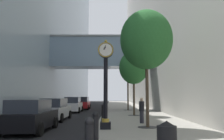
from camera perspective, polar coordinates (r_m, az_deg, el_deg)
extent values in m
plane|color=black|center=(31.22, -1.71, -9.90)|extent=(110.00, 110.00, 0.00)
cube|color=#9E998E|center=(34.26, 3.67, -9.47)|extent=(6.16, 80.00, 0.14)
cube|color=#758EA8|center=(30.22, -2.46, 4.13)|extent=(13.67, 3.20, 3.78)
cube|color=gray|center=(30.65, -2.45, 7.82)|extent=(13.67, 3.40, 0.24)
cube|color=black|center=(12.21, -1.62, -13.70)|extent=(0.55, 0.55, 0.35)
cylinder|color=gold|center=(12.18, -1.61, -12.46)|extent=(0.39, 0.39, 0.18)
cylinder|color=black|center=(12.13, -1.59, -4.46)|extent=(0.22, 0.22, 3.22)
cylinder|color=black|center=(12.37, -1.56, 4.97)|extent=(0.84, 0.28, 0.84)
torus|color=gold|center=(12.21, -1.58, 5.12)|extent=(0.82, 0.05, 0.82)
cylinder|color=white|center=(12.22, -1.58, 5.12)|extent=(0.69, 0.01, 0.69)
cylinder|color=white|center=(12.51, -1.54, 4.84)|extent=(0.69, 0.01, 0.69)
sphere|color=gold|center=(12.47, -1.55, 7.19)|extent=(0.16, 0.16, 0.16)
cube|color=black|center=(12.23, -1.74, 5.47)|extent=(0.10, 0.01, 0.17)
cube|color=black|center=(12.24, -1.84, 5.66)|extent=(0.14, 0.01, 0.25)
sphere|color=black|center=(6.25, -5.70, -12.77)|extent=(0.25, 0.25, 0.25)
cylinder|color=black|center=(8.66, -4.14, -14.64)|extent=(0.24, 0.24, 0.95)
sphere|color=black|center=(8.60, -4.11, -11.07)|extent=(0.25, 0.25, 0.25)
cylinder|color=black|center=(15.70, -2.24, -10.99)|extent=(0.24, 0.24, 0.95)
sphere|color=black|center=(15.67, -2.23, -9.02)|extent=(0.25, 0.25, 0.25)
cylinder|color=black|center=(18.06, -1.94, -10.41)|extent=(0.24, 0.24, 0.95)
sphere|color=black|center=(18.03, -1.93, -8.69)|extent=(0.25, 0.25, 0.25)
cylinder|color=#333335|center=(12.93, 8.96, -13.96)|extent=(1.10, 1.10, 0.02)
cylinder|color=#4C3D2D|center=(12.82, 8.81, -5.59)|extent=(0.18, 0.18, 3.78)
ellipsoid|color=#2D7033|center=(13.21, 8.58, 7.55)|extent=(2.97, 2.97, 3.41)
cylinder|color=#333335|center=(20.48, 5.59, -11.23)|extent=(1.10, 1.10, 0.02)
cylinder|color=#4C3D2D|center=(20.41, 5.54, -6.66)|extent=(0.18, 0.18, 3.28)
ellipsoid|color=#2D7033|center=(20.57, 5.46, 0.65)|extent=(2.61, 2.61, 3.00)
cylinder|color=#333335|center=(28.08, 4.06, -9.96)|extent=(1.10, 1.10, 0.02)
cylinder|color=#4C3D2D|center=(28.03, 4.03, -5.70)|extent=(0.18, 0.18, 4.19)
ellipsoid|color=#387F3D|center=(28.22, 3.98, 0.12)|extent=(2.04, 2.04, 2.35)
cone|color=black|center=(6.35, 13.51, -12.96)|extent=(0.53, 0.53, 0.16)
cylinder|color=#23232D|center=(14.77, 7.49, -11.61)|extent=(0.32, 0.32, 0.75)
cylinder|color=black|center=(14.72, 7.45, -8.97)|extent=(0.42, 0.42, 0.61)
sphere|color=beige|center=(14.71, 7.42, -7.33)|extent=(0.23, 0.23, 0.23)
cube|color=brown|center=(14.96, 7.58, -10.24)|extent=(0.22, 0.17, 0.24)
cube|color=silver|center=(26.62, -9.73, -9.01)|extent=(1.77, 4.19, 0.84)
cube|color=#282D38|center=(26.39, -9.77, -7.41)|extent=(1.54, 2.35, 0.69)
cylinder|color=black|center=(28.17, -11.04, -9.50)|extent=(0.23, 0.64, 0.64)
cylinder|color=black|center=(27.92, -7.52, -9.59)|extent=(0.23, 0.64, 0.64)
cylinder|color=black|center=(25.39, -12.20, -9.81)|extent=(0.23, 0.64, 0.64)
cylinder|color=black|center=(25.11, -8.29, -9.93)|extent=(0.23, 0.64, 0.64)
cube|color=#B7BABF|center=(18.21, -14.15, -10.17)|extent=(1.76, 4.43, 0.80)
cube|color=#282D38|center=(17.96, -14.26, -7.95)|extent=(1.54, 2.48, 0.66)
cylinder|color=black|center=(19.90, -15.50, -10.67)|extent=(0.23, 0.64, 0.64)
cylinder|color=black|center=(19.50, -10.55, -10.89)|extent=(0.23, 0.64, 0.64)
cylinder|color=black|center=(17.04, -18.33, -11.32)|extent=(0.23, 0.64, 0.64)
cylinder|color=black|center=(16.57, -12.58, -11.63)|extent=(0.23, 0.64, 0.64)
cube|color=#AD191E|center=(32.46, -7.42, -8.59)|extent=(1.87, 4.30, 0.84)
cube|color=#282D38|center=(32.23, -7.45, -7.28)|extent=(1.64, 2.41, 0.69)
cylinder|color=black|center=(34.04, -8.69, -9.01)|extent=(0.22, 0.64, 0.64)
cylinder|color=black|center=(33.82, -5.56, -9.07)|extent=(0.22, 0.64, 0.64)
cylinder|color=black|center=(31.16, -9.47, -9.23)|extent=(0.22, 0.64, 0.64)
cylinder|color=black|center=(30.92, -6.05, -9.30)|extent=(0.22, 0.64, 0.64)
cube|color=black|center=(12.81, -19.77, -11.62)|extent=(1.93, 4.05, 0.80)
cube|color=#282D38|center=(12.57, -19.97, -8.49)|extent=(1.69, 2.27, 0.65)
cylinder|color=black|center=(14.45, -21.51, -12.12)|extent=(0.23, 0.64, 0.64)
cylinder|color=black|center=(13.87, -14.04, -12.63)|extent=(0.23, 0.64, 0.64)
cylinder|color=black|center=(11.25, -17.64, -14.00)|extent=(0.23, 0.64, 0.64)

